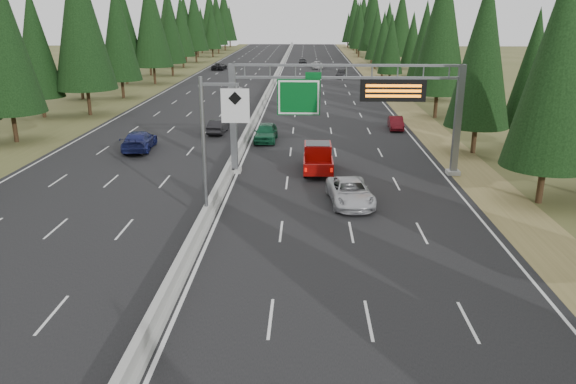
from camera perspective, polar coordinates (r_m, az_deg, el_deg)
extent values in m
cube|color=black|center=(85.38, -1.88, 10.22)|extent=(32.00, 260.00, 0.08)
cube|color=olive|center=(86.08, 10.21, 10.01)|extent=(3.60, 260.00, 0.06)
cube|color=#484D24|center=(88.34, -13.66, 9.98)|extent=(3.60, 260.00, 0.06)
cube|color=#989993|center=(85.36, -1.88, 10.34)|extent=(0.70, 260.00, 0.30)
cube|color=#989993|center=(85.30, -1.89, 10.61)|extent=(0.30, 260.00, 0.60)
cube|color=slate|center=(40.46, -5.57, 7.33)|extent=(0.45, 0.45, 7.80)
cube|color=#989993|center=(41.30, -5.41, 2.21)|extent=(0.90, 0.90, 0.30)
cube|color=slate|center=(41.51, 16.85, 6.92)|extent=(0.45, 0.45, 7.80)
cube|color=#989993|center=(42.33, 16.41, 1.94)|extent=(0.90, 0.90, 0.30)
cube|color=slate|center=(39.70, 5.97, 12.68)|extent=(15.85, 0.35, 0.16)
cube|color=slate|center=(39.79, 5.93, 11.48)|extent=(15.85, 0.35, 0.16)
cube|color=#054C19|center=(39.61, 1.10, 9.60)|extent=(3.00, 0.10, 2.50)
cube|color=silver|center=(39.55, 1.09, 9.59)|extent=(2.85, 0.02, 2.35)
cube|color=#054C19|center=(39.43, 2.59, 11.75)|extent=(1.10, 0.10, 0.45)
cube|color=black|center=(39.94, 10.61, 10.10)|extent=(4.50, 0.40, 1.50)
cube|color=orange|center=(39.68, 10.69, 10.56)|extent=(3.80, 0.02, 0.18)
cube|color=orange|center=(39.72, 10.66, 10.06)|extent=(3.80, 0.02, 0.18)
cube|color=orange|center=(39.77, 10.63, 9.56)|extent=(3.80, 0.02, 0.18)
cylinder|color=slate|center=(30.82, -8.55, 4.11)|extent=(0.20, 0.20, 8.00)
cube|color=#989993|center=(31.96, -8.23, -2.70)|extent=(0.50, 0.50, 0.20)
cube|color=slate|center=(30.02, -6.96, 10.80)|extent=(2.00, 0.15, 0.15)
cube|color=silver|center=(29.94, -5.38, 8.71)|extent=(1.50, 0.06, 1.80)
cylinder|color=black|center=(37.81, 24.30, 0.69)|extent=(0.40, 0.40, 2.34)
cone|color=black|center=(36.54, 25.77, 11.73)|extent=(5.27, 5.27, 12.31)
cylinder|color=black|center=(49.36, 18.37, 5.05)|extent=(0.40, 0.40, 2.31)
cone|color=black|center=(48.40, 19.22, 13.39)|extent=(5.19, 5.19, 12.11)
cylinder|color=black|center=(52.82, 22.88, 5.11)|extent=(0.40, 0.40, 1.88)
cone|color=black|center=(51.99, 23.66, 11.43)|extent=(4.23, 4.23, 9.87)
cylinder|color=black|center=(65.37, 14.78, 8.48)|extent=(0.40, 0.40, 2.71)
cone|color=black|center=(64.63, 15.38, 15.92)|extent=(6.11, 6.11, 14.25)
cylinder|color=black|center=(66.88, 18.57, 8.04)|extent=(0.40, 0.40, 2.00)
cone|color=black|center=(66.21, 19.11, 13.35)|extent=(4.49, 4.49, 10.48)
cylinder|color=black|center=(78.54, 13.39, 9.82)|extent=(0.40, 0.40, 2.06)
cone|color=black|center=(77.96, 13.74, 14.52)|extent=(4.65, 4.65, 10.84)
cylinder|color=black|center=(79.03, 14.91, 9.85)|extent=(0.40, 0.40, 2.33)
cone|color=black|center=(78.43, 15.35, 15.12)|extent=(5.25, 5.25, 12.24)
cylinder|color=black|center=(94.81, 10.26, 11.23)|extent=(0.40, 0.40, 1.81)
cone|color=black|center=(94.36, 10.45, 14.64)|extent=(4.07, 4.07, 9.49)
cylinder|color=black|center=(92.55, 14.06, 10.86)|extent=(0.40, 0.40, 1.90)
cone|color=black|center=(92.08, 14.34, 14.53)|extent=(4.28, 4.28, 9.99)
cylinder|color=black|center=(106.43, 9.53, 11.97)|extent=(0.40, 0.40, 1.87)
cone|color=black|center=(106.02, 9.69, 15.11)|extent=(4.20, 4.20, 9.80)
cylinder|color=black|center=(108.74, 12.34, 11.93)|extent=(0.40, 0.40, 1.85)
cone|color=black|center=(108.35, 12.55, 14.96)|extent=(4.16, 4.16, 9.70)
cylinder|color=black|center=(121.29, 8.83, 12.71)|extent=(0.40, 0.40, 1.97)
cone|color=black|center=(120.92, 8.97, 15.61)|extent=(4.43, 4.43, 10.33)
cylinder|color=black|center=(122.75, 11.20, 12.79)|extent=(0.40, 0.40, 2.58)
cone|color=black|center=(122.36, 11.43, 16.55)|extent=(5.81, 5.81, 13.56)
cylinder|color=black|center=(135.62, 8.47, 13.44)|extent=(0.40, 0.40, 2.88)
cone|color=black|center=(135.27, 8.65, 17.24)|extent=(6.47, 6.47, 15.10)
cylinder|color=black|center=(136.79, 10.03, 13.26)|extent=(0.40, 0.40, 2.20)
cone|color=black|center=(136.45, 10.19, 16.13)|extent=(4.95, 4.95, 11.55)
cylinder|color=black|center=(153.14, 7.19, 13.85)|extent=(0.40, 0.40, 2.25)
cone|color=black|center=(152.83, 7.29, 16.48)|extent=(5.07, 5.07, 11.83)
cylinder|color=black|center=(152.03, 8.78, 13.73)|extent=(0.40, 0.40, 2.13)
cone|color=black|center=(151.73, 8.90, 16.24)|extent=(4.80, 4.80, 11.20)
cylinder|color=black|center=(165.99, 7.00, 14.15)|extent=(0.40, 0.40, 2.25)
cone|color=black|center=(165.70, 7.09, 16.57)|extent=(5.06, 5.06, 11.80)
cylinder|color=black|center=(165.40, 8.26, 14.13)|extent=(0.40, 0.40, 2.51)
cone|color=black|center=(165.11, 8.38, 16.84)|extent=(5.64, 5.64, 13.16)
cylinder|color=black|center=(182.65, 6.69, 14.56)|extent=(0.40, 0.40, 2.78)
cone|color=black|center=(182.39, 6.79, 17.29)|extent=(6.25, 6.25, 14.59)
cylinder|color=black|center=(183.24, 8.11, 14.51)|extent=(0.40, 0.40, 2.71)
cone|color=black|center=(182.98, 8.23, 17.15)|extent=(6.09, 6.09, 14.21)
cylinder|color=black|center=(195.24, 6.09, 14.64)|extent=(0.40, 0.40, 1.80)
cone|color=black|center=(195.02, 6.14, 16.29)|extent=(4.06, 4.06, 9.48)
cylinder|color=black|center=(193.94, 7.56, 14.71)|extent=(0.40, 0.40, 2.76)
cone|color=black|center=(193.70, 7.66, 17.26)|extent=(6.22, 6.22, 14.51)
cylinder|color=black|center=(56.77, -26.01, 5.93)|extent=(0.40, 0.40, 2.70)
cone|color=black|center=(55.92, -27.21, 14.40)|extent=(6.08, 6.08, 14.18)
cylinder|color=black|center=(68.49, -19.56, 8.58)|extent=(0.40, 0.40, 3.00)
cone|color=black|center=(67.80, -20.40, 16.41)|extent=(6.76, 6.76, 15.77)
cylinder|color=black|center=(69.26, -23.60, 7.90)|extent=(0.40, 0.40, 2.26)
cone|color=black|center=(68.59, -24.34, 13.69)|extent=(5.07, 5.07, 11.84)
cylinder|color=black|center=(81.27, -16.43, 9.98)|extent=(0.40, 0.40, 2.48)
cone|color=black|center=(80.69, -16.92, 15.42)|extent=(5.57, 5.57, 12.99)
cylinder|color=black|center=(82.16, -20.18, 9.61)|extent=(0.40, 0.40, 2.21)
cone|color=black|center=(81.60, -20.71, 14.39)|extent=(4.97, 4.97, 11.59)
cylinder|color=black|center=(96.41, -13.40, 11.45)|extent=(0.40, 0.40, 2.84)
cone|color=black|center=(95.91, -13.79, 16.73)|extent=(6.40, 6.40, 14.93)
cylinder|color=black|center=(97.87, -16.08, 11.31)|extent=(0.40, 0.40, 2.75)
cone|color=black|center=(97.38, -16.52, 16.32)|extent=(6.18, 6.18, 14.42)
cylinder|color=black|center=(108.60, -11.65, 12.10)|extent=(0.40, 0.40, 2.36)
cone|color=black|center=(108.16, -11.90, 15.98)|extent=(5.30, 5.30, 12.37)
cylinder|color=black|center=(110.82, -13.77, 11.99)|extent=(0.40, 0.40, 2.09)
cone|color=black|center=(110.41, -14.03, 15.36)|extent=(4.70, 4.70, 10.96)
cylinder|color=black|center=(125.17, -10.59, 12.87)|extent=(0.40, 0.40, 2.37)
cone|color=black|center=(124.79, -10.79, 16.26)|extent=(5.34, 5.34, 12.46)
cylinder|color=black|center=(126.51, -11.82, 12.93)|extent=(0.40, 0.40, 2.75)
cone|color=black|center=(126.13, -12.07, 16.82)|extent=(6.18, 6.18, 14.42)
cylinder|color=black|center=(138.00, -9.31, 13.44)|extent=(0.40, 0.40, 2.74)
cone|color=black|center=(137.66, -9.49, 16.99)|extent=(6.16, 6.16, 14.37)
cylinder|color=black|center=(138.52, -10.31, 13.35)|extent=(0.40, 0.40, 2.48)
cone|color=black|center=(138.18, -10.49, 16.55)|extent=(5.58, 5.58, 13.02)
cylinder|color=black|center=(153.75, -7.66, 13.83)|extent=(0.40, 0.40, 2.16)
cone|color=black|center=(153.45, -7.76, 16.34)|extent=(4.85, 4.85, 11.32)
cylinder|color=black|center=(155.12, -9.13, 13.80)|extent=(0.40, 0.40, 2.18)
cone|color=black|center=(154.82, -9.25, 16.31)|extent=(4.90, 4.90, 11.43)
cylinder|color=black|center=(167.33, -7.06, 14.21)|extent=(0.40, 0.40, 2.47)
cone|color=black|center=(167.04, -7.17, 16.85)|extent=(5.55, 5.55, 12.95)
cylinder|color=black|center=(169.81, -8.72, 14.12)|extent=(0.40, 0.40, 2.04)
cone|color=black|center=(169.55, -8.82, 16.27)|extent=(4.58, 4.58, 10.69)
cylinder|color=black|center=(181.11, -6.41, 14.58)|extent=(0.40, 0.40, 2.97)
cone|color=black|center=(180.85, -6.51, 17.51)|extent=(6.68, 6.68, 15.59)
cylinder|color=black|center=(182.57, -7.84, 14.55)|extent=(0.40, 0.40, 2.98)
cone|color=black|center=(182.31, -7.97, 17.47)|extent=(6.70, 6.70, 15.64)
cylinder|color=black|center=(198.66, -5.90, 14.75)|extent=(0.40, 0.40, 2.16)
cone|color=black|center=(198.43, -5.96, 16.70)|extent=(4.87, 4.87, 11.36)
cylinder|color=black|center=(197.33, -7.24, 14.77)|extent=(0.40, 0.40, 2.77)
cone|color=black|center=(197.09, -7.34, 17.28)|extent=(6.22, 6.22, 14.52)
imported|color=#B7B7BC|center=(34.40, 6.34, 0.00)|extent=(2.96, 5.52, 1.48)
cylinder|color=black|center=(39.72, 1.81, 2.04)|extent=(0.31, 0.83, 0.83)
cylinder|color=black|center=(39.75, 4.36, 2.02)|extent=(0.31, 0.83, 0.83)
cylinder|color=black|center=(43.03, 1.82, 3.28)|extent=(0.31, 0.83, 0.83)
cylinder|color=black|center=(43.07, 4.18, 3.26)|extent=(0.31, 0.83, 0.83)
cube|color=#900B08|center=(41.39, 3.04, 2.90)|extent=(2.08, 5.83, 0.31)
cube|color=#900B08|center=(42.12, 3.04, 4.19)|extent=(1.98, 2.29, 1.15)
cube|color=black|center=(42.05, 3.04, 4.60)|extent=(1.77, 1.98, 0.57)
cube|color=#900B08|center=(39.78, 1.66, 2.85)|extent=(0.10, 2.50, 0.63)
cube|color=#900B08|center=(39.82, 4.52, 2.82)|extent=(0.10, 2.50, 0.63)
cube|color=#900B08|center=(38.58, 3.13, 2.36)|extent=(2.08, 0.10, 0.63)
imported|color=#114E2F|center=(51.15, -2.27, 6.08)|extent=(2.05, 4.85, 1.64)
imported|color=#530B12|center=(57.49, 10.90, 6.89)|extent=(1.55, 3.95, 1.28)
imported|color=black|center=(102.76, 5.45, 11.85)|extent=(2.41, 4.99, 1.40)
imported|color=white|center=(120.17, 2.98, 12.75)|extent=(2.48, 5.13, 1.41)
imported|color=black|center=(129.75, 1.50, 13.14)|extent=(1.99, 4.20, 1.39)
imported|color=black|center=(55.08, -7.11, 6.64)|extent=(1.70, 4.13, 1.33)
imported|color=navy|center=(49.46, -14.88, 5.08)|extent=(2.68, 5.73, 1.62)
imported|color=silver|center=(81.52, -5.46, 10.36)|extent=(2.25, 4.63, 1.52)
imported|color=black|center=(118.21, -6.99, 12.57)|extent=(2.78, 5.31, 1.43)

